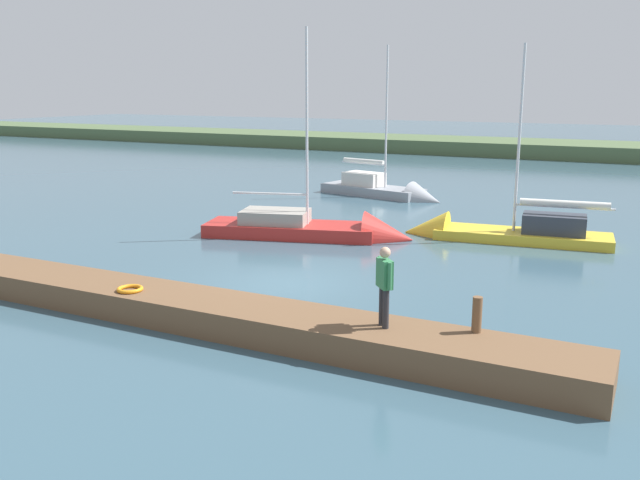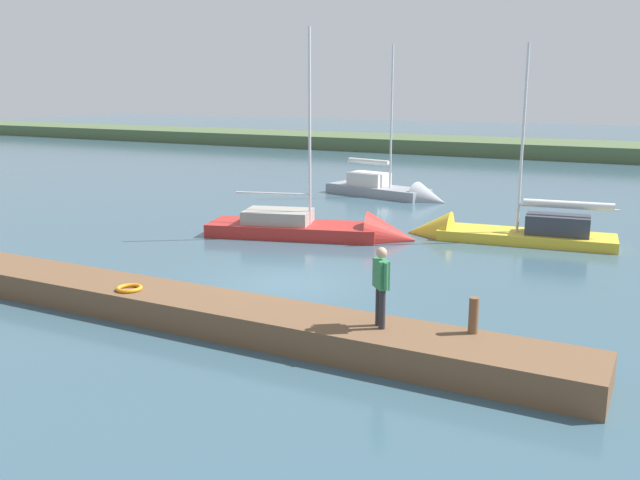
% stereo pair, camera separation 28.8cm
% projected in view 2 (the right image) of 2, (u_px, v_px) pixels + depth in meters
% --- Properties ---
extents(ground_plane, '(200.00, 200.00, 0.00)m').
position_uv_depth(ground_plane, '(287.00, 284.00, 20.33)').
color(ground_plane, '#385666').
extents(far_shoreline, '(180.00, 8.00, 2.40)m').
position_uv_depth(far_shoreline, '(547.00, 156.00, 58.39)').
color(far_shoreline, '#4C603D').
rests_on(far_shoreline, ground_plane).
extents(dock_pier, '(18.59, 1.81, 0.68)m').
position_uv_depth(dock_pier, '(204.00, 311.00, 16.78)').
color(dock_pier, brown).
rests_on(dock_pier, ground_plane).
extents(mooring_post_near, '(0.21, 0.21, 0.77)m').
position_uv_depth(mooring_post_near, '(474.00, 315.00, 14.22)').
color(mooring_post_near, brown).
rests_on(mooring_post_near, dock_pier).
extents(life_ring_buoy, '(0.66, 0.66, 0.10)m').
position_uv_depth(life_ring_buoy, '(129.00, 288.00, 17.31)').
color(life_ring_buoy, orange).
rests_on(life_ring_buoy, dock_pier).
extents(sailboat_far_left, '(8.38, 4.22, 8.91)m').
position_uv_depth(sailboat_far_left, '(326.00, 234.00, 26.58)').
color(sailboat_far_left, '#B22823').
rests_on(sailboat_far_left, ground_plane).
extents(sailboat_behind_pier, '(7.94, 2.78, 8.20)m').
position_uv_depth(sailboat_behind_pier, '(494.00, 236.00, 26.20)').
color(sailboat_behind_pier, gold).
rests_on(sailboat_behind_pier, ground_plane).
extents(sailboat_mid_channel, '(7.29, 3.35, 8.79)m').
position_uv_depth(sailboat_mid_channel, '(393.00, 195.00, 36.35)').
color(sailboat_mid_channel, gray).
rests_on(sailboat_mid_channel, ground_plane).
extents(person_on_dock, '(0.48, 0.51, 1.76)m').
position_uv_depth(person_on_dock, '(381.00, 281.00, 14.44)').
color(person_on_dock, '#28282D').
rests_on(person_on_dock, dock_pier).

